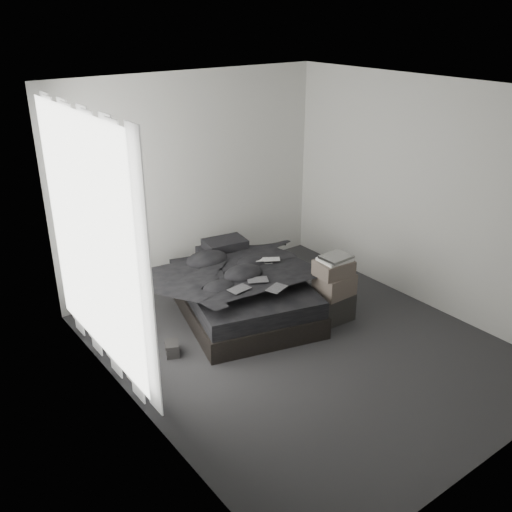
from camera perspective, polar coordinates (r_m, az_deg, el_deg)
floor at (r=6.05m, az=4.60°, el=-8.98°), size 3.60×4.20×0.01m
ceiling at (r=5.14m, az=5.57°, el=16.21°), size 3.60×4.20×0.01m
wall_back at (r=7.08m, az=-6.37°, el=7.49°), size 3.60×0.01×2.60m
wall_front at (r=4.29m, az=24.03°, el=-5.80°), size 3.60×0.01×2.60m
wall_left at (r=4.56m, az=-12.21°, el=-2.39°), size 0.01×4.20×2.60m
wall_right at (r=6.74m, az=16.65°, el=5.79°), size 0.01×4.20×2.60m
window_left at (r=5.31m, az=-16.24°, el=1.64°), size 0.02×2.00×2.30m
curtain_left at (r=5.35m, az=-15.67°, el=1.07°), size 0.06×2.12×2.48m
bed at (r=6.59m, az=-1.30°, el=-4.77°), size 1.75×2.05×0.24m
mattress at (r=6.49m, az=-1.31°, el=-3.11°), size 1.68×1.98×0.19m
duvet at (r=6.37m, az=-1.19°, el=-1.69°), size 1.65×1.79×0.21m
pillow_lower at (r=7.00m, az=-3.61°, el=0.31°), size 0.60×0.48×0.12m
pillow_upper at (r=6.95m, az=-3.13°, el=1.21°), size 0.54×0.42×0.11m
laptop at (r=6.50m, az=1.21°, el=-0.03°), size 0.34×0.31×0.02m
comic_a at (r=5.89m, az=-1.69°, el=-2.75°), size 0.24×0.17×0.01m
comic_b at (r=6.08m, az=0.17°, el=-1.81°), size 0.26×0.23×0.01m
comic_c at (r=5.90m, az=2.10°, el=-2.59°), size 0.26×0.21×0.01m
side_stand at (r=6.38m, az=-14.81°, el=-4.52°), size 0.46×0.46×0.65m
papers at (r=6.23m, az=-15.04°, el=-1.85°), size 0.28×0.23×0.01m
floor_books at (r=5.93m, az=-8.37°, el=-9.18°), size 0.20×0.22×0.13m
box_lower at (r=6.50m, az=7.61°, el=-5.03°), size 0.44×0.36×0.32m
box_mid at (r=6.37m, az=7.86°, el=-2.84°), size 0.40×0.32×0.24m
box_upper at (r=6.28m, az=7.78°, el=-1.19°), size 0.41×0.34×0.17m
art_book_white at (r=6.24m, az=7.89°, el=-0.34°), size 0.34×0.28×0.03m
art_book_snake at (r=6.23m, az=8.03°, el=-0.09°), size 0.33×0.27×0.03m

